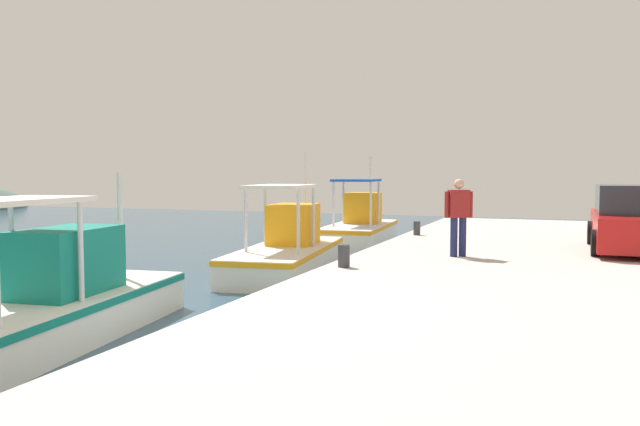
# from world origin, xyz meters

# --- Properties ---
(quay_pier) EXTENTS (36.00, 10.00, 0.80)m
(quay_pier) POSITION_xyz_m (0.00, -5.00, 0.40)
(quay_pier) COLOR #BCB7AD
(quay_pier) RESTS_ON ground
(fishing_boat_second) EXTENTS (6.65, 2.64, 2.67)m
(fishing_boat_second) POSITION_xyz_m (-0.68, 2.95, 0.59)
(fishing_boat_second) COLOR silver
(fishing_boat_second) RESTS_ON ground
(fishing_boat_third) EXTENTS (5.87, 2.71, 3.31)m
(fishing_boat_third) POSITION_xyz_m (7.07, 2.29, 0.60)
(fishing_boat_third) COLOR silver
(fishing_boat_third) RESTS_ON ground
(fishing_boat_fourth) EXTENTS (5.11, 2.27, 3.26)m
(fishing_boat_fourth) POSITION_xyz_m (13.23, 2.23, 0.65)
(fishing_boat_fourth) COLOR white
(fishing_boat_fourth) RESTS_ON ground
(fisherman_standing) EXTENTS (0.42, 0.58, 1.72)m
(fisherman_standing) POSITION_xyz_m (6.02, -2.31, 1.76)
(fisherman_standing) COLOR #1E234C
(fisherman_standing) RESTS_ON quay_pier
(parked_car) EXTENTS (4.12, 1.91, 1.57)m
(parked_car) POSITION_xyz_m (8.48, -6.02, 1.52)
(parked_car) COLOR black
(parked_car) RESTS_ON quay_pier
(mooring_bollard_third) EXTENTS (0.24, 0.24, 0.44)m
(mooring_bollard_third) POSITION_xyz_m (3.64, -0.45, 1.02)
(mooring_bollard_third) COLOR #333338
(mooring_bollard_third) RESTS_ON quay_pier
(mooring_bollard_fourth) EXTENTS (0.20, 0.20, 0.41)m
(mooring_bollard_fourth) POSITION_xyz_m (10.36, -0.45, 1.01)
(mooring_bollard_fourth) COLOR #333338
(mooring_bollard_fourth) RESTS_ON quay_pier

